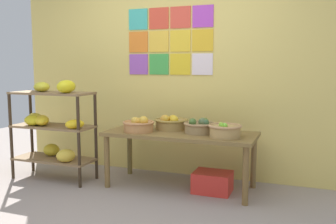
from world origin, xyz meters
The scene contains 8 objects.
back_wall_with_art centered at (0.00, 1.67, 1.31)m, with size 4.25×0.07×2.61m.
banana_shelf_unit centered at (-1.27, 0.90, 0.67)m, with size 0.99×0.43×1.18m.
display_table centered at (0.24, 1.14, 0.55)m, with size 1.63×0.67×0.62m.
fruit_basket_back_right centered at (-0.20, 1.02, 0.69)m, with size 0.35×0.35×0.17m.
fruit_basket_left centered at (0.45, 1.17, 0.69)m, with size 0.34×0.34×0.16m.
fruit_basket_right centered at (0.76, 1.02, 0.69)m, with size 0.34×0.34×0.16m.
fruit_basket_back_left centered at (0.08, 1.28, 0.69)m, with size 0.38×0.38×0.17m.
produce_crate_under_table centered at (0.61, 1.12, 0.11)m, with size 0.40×0.31×0.22m, color red.
Camera 1 is at (1.53, -2.63, 1.34)m, focal length 39.70 mm.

